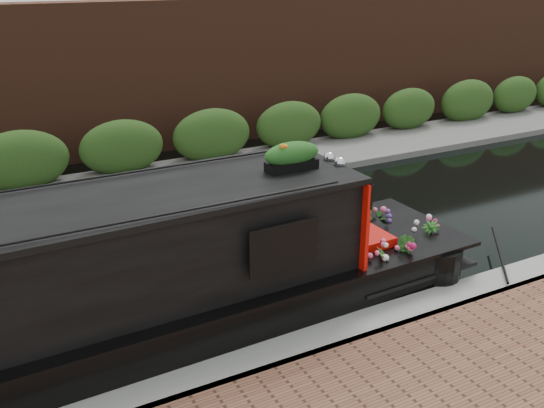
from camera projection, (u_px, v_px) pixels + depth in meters
name	position (u px, v px, depth m)	size (l,w,h in m)	color
ground	(206.00, 259.00, 10.72)	(80.00, 80.00, 0.00)	black
near_bank_coping	(301.00, 358.00, 8.02)	(40.00, 0.60, 0.50)	gray
far_bank_path	(138.00, 187.00, 14.17)	(40.00, 2.40, 0.34)	#63625E
far_hedge	(128.00, 176.00, 14.91)	(40.00, 1.10, 2.80)	#254416
far_brick_wall	(107.00, 154.00, 16.63)	(40.00, 1.00, 8.00)	#492618
narrowboat	(50.00, 314.00, 7.48)	(12.06, 2.40, 2.81)	black
rope_fender	(440.00, 254.00, 10.53)	(0.33, 0.33, 0.42)	brown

